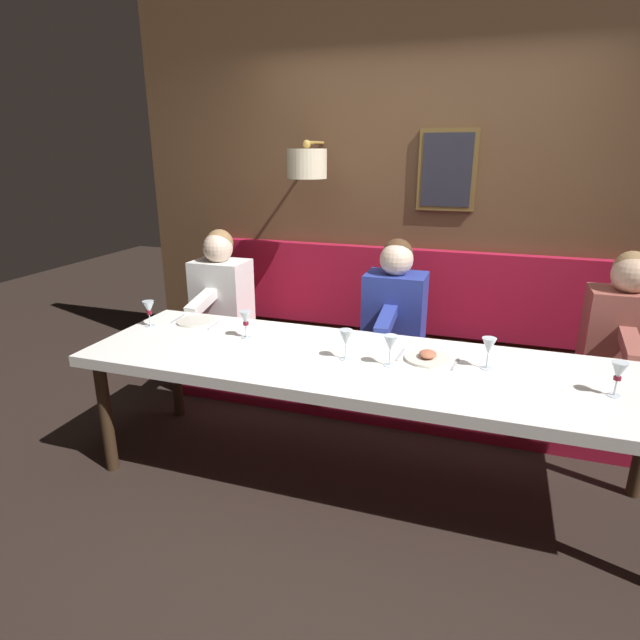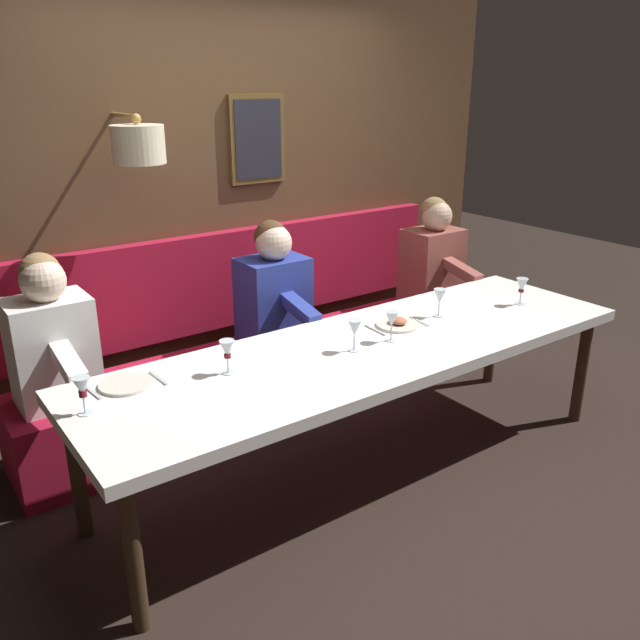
% 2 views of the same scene
% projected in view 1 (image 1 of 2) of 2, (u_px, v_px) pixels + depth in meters
% --- Properties ---
extents(ground_plane, '(12.00, 12.00, 0.00)m').
position_uv_depth(ground_plane, '(362.00, 481.00, 2.96)').
color(ground_plane, black).
extents(dining_table, '(0.90, 3.06, 0.74)m').
position_uv_depth(dining_table, '(366.00, 371.00, 2.75)').
color(dining_table, white).
rests_on(dining_table, ground_plane).
extents(banquette_bench, '(0.52, 3.26, 0.45)m').
position_uv_depth(banquette_bench, '(394.00, 382.00, 3.70)').
color(banquette_bench, maroon).
rests_on(banquette_bench, ground_plane).
extents(back_wall_panel, '(0.59, 4.46, 2.90)m').
position_uv_depth(back_wall_panel, '(415.00, 211.00, 3.86)').
color(back_wall_panel, brown).
rests_on(back_wall_panel, ground_plane).
extents(diner_nearest, '(0.60, 0.40, 0.79)m').
position_uv_depth(diner_nearest, '(622.00, 323.00, 3.10)').
color(diner_nearest, '#934C42').
rests_on(diner_nearest, banquette_bench).
extents(diner_near, '(0.60, 0.40, 0.79)m').
position_uv_depth(diner_near, '(395.00, 302.00, 3.51)').
color(diner_near, '#283893').
rests_on(diner_near, banquette_bench).
extents(diner_middle, '(0.60, 0.40, 0.79)m').
position_uv_depth(diner_middle, '(221.00, 287.00, 3.91)').
color(diner_middle, white).
rests_on(diner_middle, banquette_bench).
extents(place_setting_0, '(0.24, 0.32, 0.01)m').
position_uv_depth(place_setting_0, '(196.00, 321.00, 3.33)').
color(place_setting_0, silver).
rests_on(place_setting_0, dining_table).
extents(place_setting_1, '(0.24, 0.32, 0.05)m').
position_uv_depth(place_setting_1, '(428.00, 357.00, 2.74)').
color(place_setting_1, silver).
rests_on(place_setting_1, dining_table).
extents(wine_glass_0, '(0.07, 0.07, 0.16)m').
position_uv_depth(wine_glass_0, '(390.00, 344.00, 2.63)').
color(wine_glass_0, silver).
rests_on(wine_glass_0, dining_table).
extents(wine_glass_1, '(0.07, 0.07, 0.16)m').
position_uv_depth(wine_glass_1, '(149.00, 309.00, 3.23)').
color(wine_glass_1, silver).
rests_on(wine_glass_1, dining_table).
extents(wine_glass_2, '(0.07, 0.07, 0.16)m').
position_uv_depth(wine_glass_2, '(489.00, 347.00, 2.60)').
color(wine_glass_2, silver).
rests_on(wine_glass_2, dining_table).
extents(wine_glass_3, '(0.07, 0.07, 0.16)m').
position_uv_depth(wine_glass_3, '(246.00, 319.00, 3.03)').
color(wine_glass_3, silver).
rests_on(wine_glass_3, dining_table).
extents(wine_glass_4, '(0.07, 0.07, 0.16)m').
position_uv_depth(wine_glass_4, '(346.00, 338.00, 2.72)').
color(wine_glass_4, silver).
rests_on(wine_glass_4, dining_table).
extents(wine_glass_5, '(0.07, 0.07, 0.16)m').
position_uv_depth(wine_glass_5, '(618.00, 372.00, 2.31)').
color(wine_glass_5, silver).
rests_on(wine_glass_5, dining_table).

